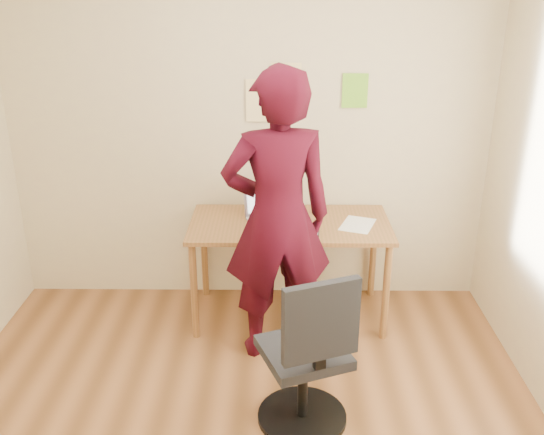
{
  "coord_description": "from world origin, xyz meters",
  "views": [
    {
      "loc": [
        0.21,
        -2.54,
        2.36
      ],
      "look_at": [
        0.18,
        0.95,
        0.95
      ],
      "focal_mm": 40.0,
      "sensor_mm": 36.0,
      "label": 1
    }
  ],
  "objects_px": {
    "phone": "(314,232)",
    "person": "(277,218)",
    "laptop": "(272,213)",
    "office_chair": "(308,363)",
    "desk": "(290,234)"
  },
  "relations": [
    {
      "from": "desk",
      "to": "laptop",
      "type": "bearing_deg",
      "value": 157.88
    },
    {
      "from": "office_chair",
      "to": "person",
      "type": "distance_m",
      "value": 0.94
    },
    {
      "from": "person",
      "to": "desk",
      "type": "bearing_deg",
      "value": -111.54
    },
    {
      "from": "phone",
      "to": "person",
      "type": "bearing_deg",
      "value": -129.24
    },
    {
      "from": "phone",
      "to": "person",
      "type": "xyz_separation_m",
      "value": [
        -0.25,
        -0.25,
        0.2
      ]
    },
    {
      "from": "office_chair",
      "to": "person",
      "type": "height_order",
      "value": "person"
    },
    {
      "from": "desk",
      "to": "office_chair",
      "type": "bearing_deg",
      "value": -86.13
    },
    {
      "from": "desk",
      "to": "laptop",
      "type": "relative_size",
      "value": 3.28
    },
    {
      "from": "office_chair",
      "to": "laptop",
      "type": "bearing_deg",
      "value": 78.14
    },
    {
      "from": "laptop",
      "to": "person",
      "type": "distance_m",
      "value": 0.52
    },
    {
      "from": "desk",
      "to": "person",
      "type": "distance_m",
      "value": 0.54
    },
    {
      "from": "laptop",
      "to": "office_chair",
      "type": "distance_m",
      "value": 1.32
    },
    {
      "from": "desk",
      "to": "laptop",
      "type": "height_order",
      "value": "laptop"
    },
    {
      "from": "desk",
      "to": "phone",
      "type": "xyz_separation_m",
      "value": [
        0.16,
        -0.19,
        0.09
      ]
    },
    {
      "from": "laptop",
      "to": "person",
      "type": "relative_size",
      "value": 0.22
    }
  ]
}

